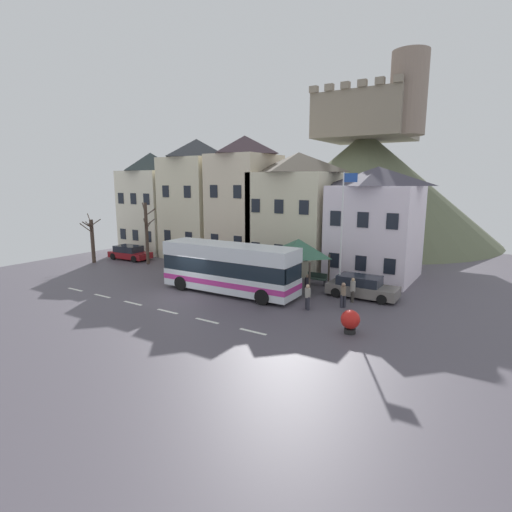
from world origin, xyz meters
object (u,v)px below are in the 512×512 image
Objects in this scene: bare_tree_01 at (147,232)px; harbour_buoy at (350,320)px; transit_bus at (229,269)px; townhouse_04 at (376,223)px; townhouse_02 at (245,200)px; townhouse_03 at (298,211)px; pedestrian_02 at (353,289)px; flagpole at (343,227)px; parked_car_02 at (130,253)px; bare_tree_00 at (92,240)px; bus_shelter at (298,248)px; townhouse_00 at (153,203)px; hilltop_castle at (364,183)px; parked_car_01 at (196,262)px; pedestrian_03 at (307,285)px; public_bench at (316,278)px; townhouse_01 at (198,199)px; pedestrian_00 at (308,296)px; pedestrian_01 at (343,294)px; parked_car_00 at (362,287)px.

harbour_buoy is at bearing -16.87° from bare_tree_01.
bare_tree_01 is (-12.08, 3.79, 1.27)m from transit_bus.
townhouse_04 is 13.22m from harbour_buoy.
townhouse_03 is at bearing 3.36° from townhouse_02.
townhouse_03 reaches higher than pedestrian_02.
townhouse_02 reaches higher than flagpole.
bare_tree_00 reaches higher than parked_car_02.
bus_shelter is (-3.53, -6.25, -1.35)m from townhouse_04.
harbour_buoy is at bearing -24.17° from townhouse_00.
hilltop_castle is 20.57× the size of pedestrian_02.
parked_car_01 is at bearing -24.97° from townhouse_00.
townhouse_03 is 6.37× the size of pedestrian_03.
parked_car_01 is 5.73m from bare_tree_01.
pedestrian_02 is (0.83, -7.27, -3.47)m from townhouse_04.
townhouse_02 is 11.50m from transit_bus.
bare_tree_01 reaches higher than pedestrian_03.
hilltop_castle is 33.23m from bare_tree_00.
townhouse_02 reaches higher than public_bench.
parked_car_01 is at bearing -159.26° from townhouse_04.
townhouse_02 is 19.71m from harbour_buoy.
townhouse_04 is 1.06× the size of flagpole.
townhouse_01 is 24.26m from harbour_buoy.
pedestrian_00 is 1.01× the size of pedestrian_01.
parked_car_00 is at bearing 23.95° from transit_bus.
harbour_buoy is at bearing -39.98° from townhouse_02.
bare_tree_00 is 5.41m from bare_tree_01.
townhouse_04 is at bearing 94.72° from pedestrian_01.
bare_tree_00 is at bearing -123.85° from parked_car_02.
bare_tree_00 is at bearing -120.25° from hilltop_castle.
flagpole reaches higher than bare_tree_00.
pedestrian_00 is (11.16, -9.96, -4.94)m from townhouse_02.
pedestrian_00 reaches higher than harbour_buoy.
hilltop_castle reaches higher than harbour_buoy.
flagpole is (21.98, -1.02, 3.99)m from parked_car_02.
townhouse_03 reaches higher than harbour_buoy.
pedestrian_03 is at bearing -137.72° from flagpole.
townhouse_04 is at bearing 1.07° from townhouse_02.
hilltop_castle reaches higher than pedestrian_00.
townhouse_04 is 5.53× the size of pedestrian_00.
townhouse_03 is (10.99, 0.27, -0.82)m from townhouse_01.
parked_car_01 is (-13.90, -5.26, -3.68)m from townhouse_04.
parked_car_00 is (7.78, -5.99, -4.27)m from townhouse_03.
bare_tree_01 reaches higher than bus_shelter.
flagpole is at bearing 4.48° from bare_tree_00.
parked_car_00 reaches higher than parked_car_02.
townhouse_04 reaches higher than bare_tree_01.
townhouse_01 is at bearing -117.00° from hilltop_castle.
townhouse_02 is at bearing 144.85° from bus_shelter.
townhouse_02 reaches higher than pedestrian_02.
bus_shelter is 3.16m from public_bench.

